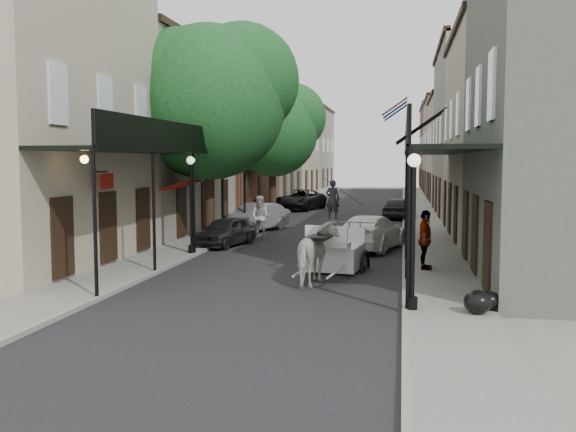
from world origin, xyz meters
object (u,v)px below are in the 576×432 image
at_px(lamppost_right_far, 407,190).
at_px(pedestrian_sidewalk_right, 425,240).
at_px(lamppost_left, 191,203).
at_px(pedestrian_walking, 261,217).
at_px(carriage, 339,234).
at_px(lamppost_right_near, 413,229).
at_px(pedestrian_sidewalk_left, 258,210).
at_px(tree_far, 278,127).
at_px(car_left_far, 300,200).
at_px(car_right_near, 371,232).
at_px(tree_near, 219,96).
at_px(horse, 318,254).
at_px(car_left_near, 226,231).
at_px(car_right_far, 398,208).
at_px(car_left_mid, 256,217).

relative_size(lamppost_right_far, pedestrian_sidewalk_right, 1.91).
relative_size(lamppost_left, pedestrian_walking, 1.84).
distance_m(lamppost_left, carriage, 6.22).
height_order(carriage, pedestrian_walking, carriage).
relative_size(lamppost_right_near, carriage, 1.21).
height_order(lamppost_right_near, pedestrian_sidewalk_left, lamppost_right_near).
bearing_deg(carriage, tree_far, 113.87).
distance_m(car_left_far, car_right_near, 21.16).
bearing_deg(pedestrian_sidewalk_left, pedestrian_sidewalk_right, 110.84).
distance_m(tree_near, lamppost_right_far, 12.24).
distance_m(tree_near, horse, 11.92).
xyz_separation_m(car_left_near, car_left_far, (0.00, 20.23, 0.13)).
bearing_deg(pedestrian_sidewalk_right, car_right_far, 7.03).
bearing_deg(carriage, car_left_mid, 123.78).
height_order(lamppost_right_near, pedestrian_sidewalk_right, lamppost_right_near).
height_order(tree_far, pedestrian_sidewalk_right, tree_far).
bearing_deg(car_right_far, car_left_mid, 56.99).
bearing_deg(car_left_far, tree_far, -85.57).
relative_size(carriage, pedestrian_sidewalk_left, 2.08).
bearing_deg(car_left_mid, lamppost_left, -75.07).
bearing_deg(lamppost_left, car_right_near, 24.12).
xyz_separation_m(lamppost_left, car_left_far, (0.50, 23.23, -1.29)).
height_order(car_left_near, car_right_near, car_right_near).
bearing_deg(lamppost_right_far, pedestrian_sidewalk_right, -88.03).
height_order(tree_near, car_right_far, tree_near).
bearing_deg(car_right_near, lamppost_right_far, -85.95).
bearing_deg(lamppost_right_far, car_right_far, 95.38).
height_order(pedestrian_walking, car_right_near, pedestrian_walking).
height_order(pedestrian_walking, car_right_far, pedestrian_walking).
distance_m(carriage, pedestrian_sidewalk_left, 15.00).
relative_size(tree_near, pedestrian_sidewalk_right, 4.96).
relative_size(lamppost_right_near, pedestrian_sidewalk_left, 2.51).
height_order(lamppost_left, car_right_near, lamppost_left).
bearing_deg(car_left_far, car_right_far, -27.75).
bearing_deg(car_right_near, pedestrian_sidewalk_right, 124.32).
relative_size(lamppost_right_near, lamppost_right_far, 1.00).
xyz_separation_m(tree_near, lamppost_right_far, (8.30, 7.82, -4.44)).
height_order(pedestrian_sidewalk_right, car_left_far, pedestrian_sidewalk_right).
bearing_deg(car_right_far, pedestrian_walking, 68.86).
height_order(tree_near, car_right_near, tree_near).
bearing_deg(tree_far, car_right_far, -6.32).
xyz_separation_m(pedestrian_sidewalk_left, pedestrian_sidewalk_right, (8.79, -14.09, 0.23)).
xyz_separation_m(lamppost_left, pedestrian_walking, (1.43, 5.74, -1.04)).
distance_m(pedestrian_walking, car_right_far, 13.17).
height_order(lamppost_left, pedestrian_sidewalk_left, lamppost_left).
bearing_deg(pedestrian_sidewalk_right, lamppost_right_near, 179.28).
bearing_deg(car_left_far, lamppost_right_near, -64.45).
bearing_deg(tree_far, carriage, -73.34).
relative_size(horse, car_left_near, 0.59).
xyz_separation_m(carriage, car_left_far, (-5.37, 25.13, -0.43)).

